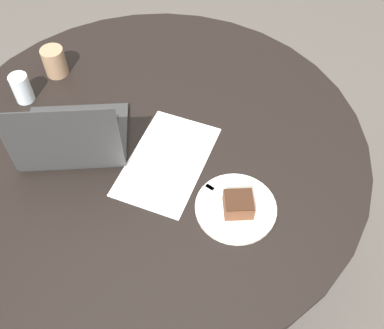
{
  "coord_description": "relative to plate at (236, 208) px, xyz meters",
  "views": [
    {
      "loc": [
        -0.84,
        -0.32,
        1.78
      ],
      "look_at": [
        -0.09,
        -0.14,
        0.76
      ],
      "focal_mm": 42.0,
      "sensor_mm": 36.0,
      "label": 1
    }
  ],
  "objects": [
    {
      "name": "plate",
      "position": [
        0.0,
        0.0,
        0.0
      ],
      "size": [
        0.22,
        0.22,
        0.01
      ],
      "color": "silver",
      "rests_on": "dining_table"
    },
    {
      "name": "dining_table",
      "position": [
        0.18,
        0.29,
        -0.14
      ],
      "size": [
        1.31,
        1.31,
        0.72
      ],
      "color": "black",
      "rests_on": "ground_plane"
    },
    {
      "name": "cake_slice",
      "position": [
        -0.01,
        -0.01,
        0.03
      ],
      "size": [
        0.09,
        0.09,
        0.05
      ],
      "rotation": [
        0.0,
        0.0,
        4.99
      ],
      "color": "brown",
      "rests_on": "plate"
    },
    {
      "name": "paper_document",
      "position": [
        0.12,
        0.23,
        -0.0
      ],
      "size": [
        0.38,
        0.26,
        0.0
      ],
      "rotation": [
        0.0,
        0.0,
        -0.14
      ],
      "color": "white",
      "rests_on": "dining_table"
    },
    {
      "name": "coffee_glass",
      "position": [
        0.41,
        0.7,
        0.04
      ],
      "size": [
        0.08,
        0.08,
        0.1
      ],
      "color": "#997556",
      "rests_on": "dining_table"
    },
    {
      "name": "ground_plane",
      "position": [
        0.18,
        0.29,
        -0.73
      ],
      "size": [
        12.0,
        12.0,
        0.0
      ],
      "primitive_type": "plane",
      "color": "#4C4742"
    },
    {
      "name": "laptop",
      "position": [
        0.11,
        0.51,
        0.04
      ],
      "size": [
        0.33,
        0.37,
        0.25
      ],
      "rotation": [
        0.0,
        0.0,
        5.0
      ],
      "color": "#2D2D2D",
      "rests_on": "dining_table"
    },
    {
      "name": "fork",
      "position": [
        0.02,
        0.03,
        0.01
      ],
      "size": [
        0.09,
        0.17,
        0.0
      ],
      "rotation": [
        0.0,
        0.0,
        7.44
      ],
      "color": "silver",
      "rests_on": "plate"
    },
    {
      "name": "water_glass",
      "position": [
        0.26,
        0.75,
        0.04
      ],
      "size": [
        0.06,
        0.06,
        0.1
      ],
      "color": "silver",
      "rests_on": "dining_table"
    }
  ]
}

